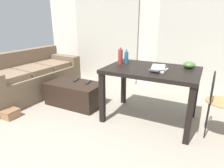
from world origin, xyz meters
name	(u,v)px	position (x,y,z in m)	size (l,w,h in m)	color
ground_plane	(103,126)	(0.00, 1.20, 0.00)	(7.68, 7.68, 0.00)	gray
wall_back	(149,28)	(0.00, 3.20, 1.25)	(5.22, 0.10, 2.50)	silver
curtains	(148,37)	(0.00, 3.12, 1.07)	(3.57, 0.03, 2.14)	beige
couch	(30,78)	(-1.89, 1.64, 0.33)	(1.01, 1.96, 0.83)	brown
coffee_table	(75,94)	(-0.79, 1.63, 0.20)	(0.93, 0.53, 0.39)	black
craft_table	(151,76)	(0.51, 1.69, 0.68)	(1.26, 0.85, 0.78)	black
wire_chair	(217,96)	(1.36, 1.67, 0.54)	(0.38, 0.38, 0.85)	#B7844C
bottle_near	(126,57)	(0.07, 1.83, 0.87)	(0.06, 0.06, 0.21)	teal
bottle_far	(120,57)	(0.02, 1.73, 0.90)	(0.07, 0.07, 0.25)	#99332D
bowl	(189,65)	(0.97, 1.94, 0.83)	(0.16, 0.16, 0.09)	#477033
book_stack	(159,68)	(0.63, 1.63, 0.81)	(0.22, 0.31, 0.06)	silver
tv_remote_primary	(76,80)	(-0.85, 1.76, 0.40)	(0.04, 0.18, 0.02)	#232326
tv_remote_secondary	(88,82)	(-0.59, 1.75, 0.40)	(0.05, 0.19, 0.02)	#232326
shoebox	(8,113)	(-1.44, 0.78, 0.06)	(0.34, 0.22, 0.13)	#996B47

